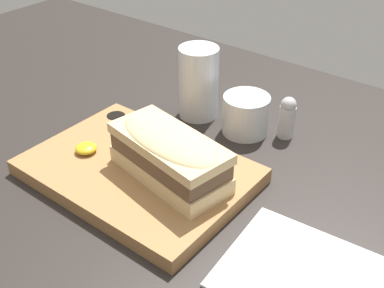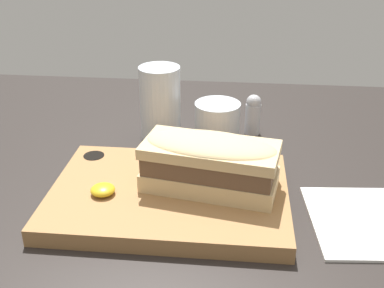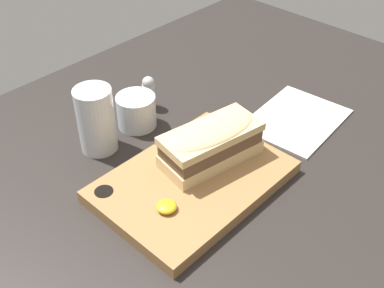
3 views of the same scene
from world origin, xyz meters
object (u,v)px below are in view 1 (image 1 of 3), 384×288
serving_board (138,171)px  napkin (311,278)px  wine_glass (246,116)px  salt_shaker (287,117)px  sandwich (169,153)px  water_glass (198,87)px

serving_board → napkin: serving_board is taller
wine_glass → salt_shaker: 6.91cm
sandwich → water_glass: water_glass is taller
water_glass → napkin: bearing=-33.7°
water_glass → napkin: (33.64, -22.40, -5.40)cm
sandwich → serving_board: bearing=-171.4°
water_glass → napkin: size_ratio=0.60×
serving_board → sandwich: (5.57, 0.84, 5.19)cm
serving_board → wine_glass: (5.53, 20.77, 1.92)cm
sandwich → water_glass: size_ratio=1.48×
napkin → serving_board: bearing=176.2°
wine_glass → serving_board: bearing=-104.9°
napkin → salt_shaker: 31.35cm
serving_board → sandwich: size_ratio=1.69×
serving_board → water_glass: size_ratio=2.50×
sandwich → wine_glass: size_ratio=2.42×
water_glass → wine_glass: water_glass is taller
napkin → sandwich: bearing=173.4°
napkin → salt_shaker: salt_shaker is taller
sandwich → salt_shaker: 23.90cm
wine_glass → salt_shaker: size_ratio=1.07×
salt_shaker → sandwich: bearing=-105.0°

